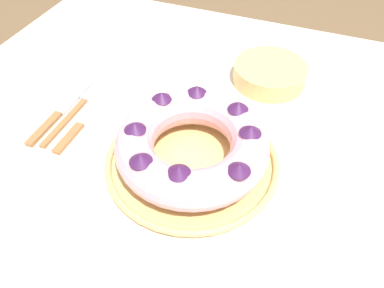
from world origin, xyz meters
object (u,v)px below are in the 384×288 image
Objects in this scene: cake_knife at (80,126)px; side_bowl at (270,74)px; bundt_cake at (192,143)px; serving_knife at (58,114)px; serving_dish at (192,161)px; fork at (77,108)px.

side_bowl is (0.31, 0.27, 0.02)m from cake_knife.
bundt_cake is 1.21× the size of serving_knife.
serving_dish is at bearing 168.47° from bundt_cake.
cake_knife is 0.41m from side_bowl.
fork is 0.05m from cake_knife.
fork is 1.25× the size of side_bowl.
bundt_cake is 0.30m from serving_knife.
serving_dish is at bearing -103.68° from side_bowl.
serving_knife is at bearing 175.58° from bundt_cake.
bundt_cake is 1.63× the size of side_bowl.
serving_knife reaches higher than fork.
bundt_cake is 1.43× the size of cake_knife.
cake_knife is at bearing 177.36° from bundt_cake.
bundt_cake is 0.24m from cake_knife.
side_bowl is at bearing 76.32° from serving_dish.
serving_knife is (-0.29, 0.02, -0.01)m from serving_dish.
cake_knife reaches higher than fork.
side_bowl reaches higher than serving_dish.
cake_knife is at bearing 177.36° from serving_dish.
serving_dish is at bearing -1.54° from serving_knife.
serving_dish is 0.24m from cake_knife.
bundt_cake is 0.30m from side_bowl.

